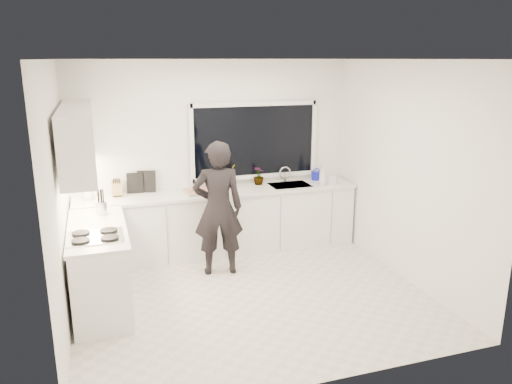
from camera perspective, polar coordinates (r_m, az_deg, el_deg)
name	(u,v)px	position (r m, az deg, el deg)	size (l,w,h in m)	color
floor	(252,296)	(6.01, -0.52, -11.84)	(4.00, 3.50, 0.02)	beige
wall_back	(214,156)	(7.19, -4.79, 4.09)	(4.00, 0.02, 2.70)	white
wall_left	(58,200)	(5.31, -21.71, -0.89)	(0.02, 3.50, 2.70)	white
wall_right	(407,172)	(6.42, 16.84, 2.16)	(0.02, 3.50, 2.70)	white
ceiling	(251,58)	(5.37, -0.59, 15.05)	(4.00, 3.50, 0.02)	white
window	(255,141)	(7.28, -0.15, 5.88)	(1.80, 0.02, 1.00)	black
base_cabinets_back	(221,223)	(7.13, -4.05, -3.55)	(3.92, 0.58, 0.88)	white
base_cabinets_left	(100,267)	(5.92, -17.38, -8.23)	(0.58, 1.60, 0.88)	white
countertop_back	(220,192)	(6.99, -4.10, 0.00)	(3.94, 0.62, 0.04)	silver
countertop_left	(97,229)	(5.76, -17.73, -4.02)	(0.62, 1.60, 0.04)	silver
upper_cabinets	(78,139)	(5.88, -19.69, 5.77)	(0.34, 2.10, 0.70)	white
sink	(290,188)	(7.32, 3.87, 0.45)	(0.58, 0.42, 0.14)	silver
faucet	(285,175)	(7.46, 3.32, 2.01)	(0.03, 0.03, 0.22)	silver
stovetop	(95,236)	(5.42, -17.91, -4.84)	(0.56, 0.48, 0.03)	black
person	(218,208)	(6.34, -4.35, -1.89)	(0.63, 0.42, 1.74)	black
pizza_tray	(203,191)	(6.91, -6.05, 0.07)	(0.51, 0.38, 0.03)	silver
pizza	(203,190)	(6.91, -6.06, 0.21)	(0.47, 0.33, 0.01)	red
watering_can	(316,176)	(7.63, 6.90, 1.86)	(0.14, 0.14, 0.13)	#1217AE
paper_towel_roll	(88,190)	(6.87, -18.70, 0.25)	(0.11, 0.11, 0.26)	white
knife_block	(117,188)	(6.92, -15.63, 0.42)	(0.13, 0.10, 0.22)	olive
utensil_crock	(102,208)	(6.16, -17.24, -1.77)	(0.13, 0.13, 0.16)	silver
picture_frame_large	(135,183)	(7.02, -13.67, 1.02)	(0.22, 0.02, 0.28)	black
picture_frame_small	(147,181)	(7.03, -12.40, 1.20)	(0.25, 0.02, 0.30)	black
herb_plants	(234,176)	(7.17, -2.50, 1.80)	(0.93, 0.23, 0.33)	#26662D
soap_bottles	(326,176)	(7.35, 8.00, 1.86)	(0.30, 0.14, 0.29)	#D8BF66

